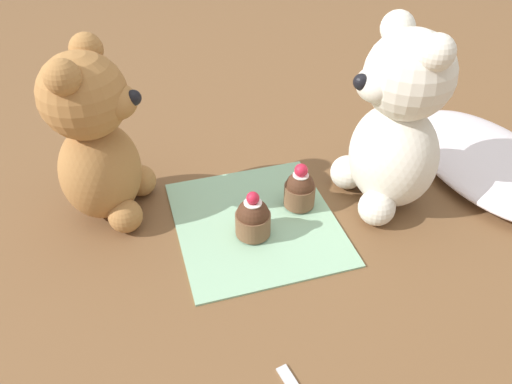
% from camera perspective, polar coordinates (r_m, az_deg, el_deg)
% --- Properties ---
extents(ground_plane, '(4.00, 4.00, 0.00)m').
position_cam_1_polar(ground_plane, '(0.70, 0.00, -3.56)').
color(ground_plane, brown).
extents(knitted_placemat, '(0.24, 0.22, 0.01)m').
position_cam_1_polar(knitted_placemat, '(0.70, 0.00, -3.38)').
color(knitted_placemat, '#8EBC99').
rests_on(knitted_placemat, ground_plane).
extents(tulle_cloth, '(0.32, 0.19, 0.04)m').
position_cam_1_polar(tulle_cloth, '(0.87, 24.97, 3.23)').
color(tulle_cloth, silver).
rests_on(tulle_cloth, ground_plane).
extents(teddy_bear_cream, '(0.14, 0.14, 0.27)m').
position_cam_1_polar(teddy_bear_cream, '(0.70, 15.69, 7.30)').
color(teddy_bear_cream, silver).
rests_on(teddy_bear_cream, ground_plane).
extents(teddy_bear_tan, '(0.15, 0.15, 0.25)m').
position_cam_1_polar(teddy_bear_tan, '(0.69, -17.79, 5.69)').
color(teddy_bear_tan, '#A3703D').
rests_on(teddy_bear_tan, ground_plane).
extents(cupcake_near_cream_bear, '(0.04, 0.04, 0.07)m').
position_cam_1_polar(cupcake_near_cream_bear, '(0.71, 5.03, 0.32)').
color(cupcake_near_cream_bear, brown).
rests_on(cupcake_near_cream_bear, knitted_placemat).
extents(cupcake_near_tan_bear, '(0.05, 0.05, 0.07)m').
position_cam_1_polar(cupcake_near_tan_bear, '(0.66, -0.35, -2.99)').
color(cupcake_near_tan_bear, brown).
rests_on(cupcake_near_tan_bear, knitted_placemat).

